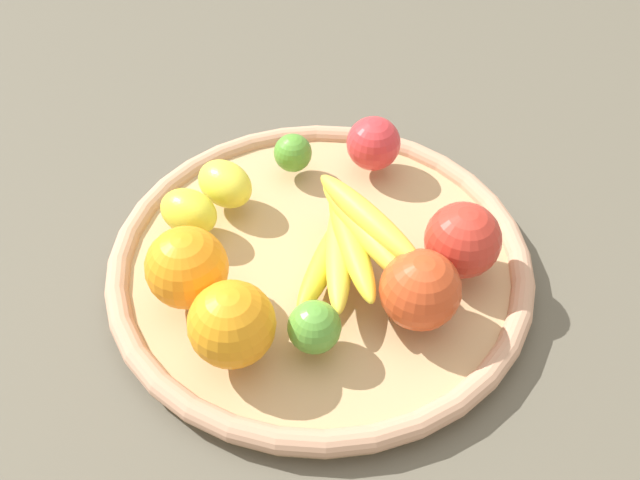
# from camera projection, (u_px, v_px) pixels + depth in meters

# --- Properties ---
(ground_plane) EXTENTS (2.40, 2.40, 0.00)m
(ground_plane) POSITION_uv_depth(u_px,v_px,m) (320.00, 273.00, 0.81)
(ground_plane) COLOR #575243
(ground_plane) RESTS_ON ground
(basket) EXTENTS (0.46, 0.46, 0.03)m
(basket) POSITION_uv_depth(u_px,v_px,m) (320.00, 263.00, 0.80)
(basket) COLOR tan
(basket) RESTS_ON ground_plane
(banana_bunch) EXTENTS (0.17, 0.14, 0.08)m
(banana_bunch) POSITION_uv_depth(u_px,v_px,m) (349.00, 240.00, 0.75)
(banana_bunch) COLOR yellow
(banana_bunch) RESTS_ON basket
(apple_0) EXTENTS (0.10, 0.10, 0.08)m
(apple_0) POSITION_uv_depth(u_px,v_px,m) (463.00, 240.00, 0.75)
(apple_0) COLOR red
(apple_0) RESTS_ON basket
(orange_0) EXTENTS (0.12, 0.12, 0.08)m
(orange_0) POSITION_uv_depth(u_px,v_px,m) (232.00, 324.00, 0.67)
(orange_0) COLOR orange
(orange_0) RESTS_ON basket
(lemon_0) EXTENTS (0.08, 0.08, 0.05)m
(lemon_0) POSITION_uv_depth(u_px,v_px,m) (225.00, 184.00, 0.83)
(lemon_0) COLOR yellow
(lemon_0) RESTS_ON basket
(orange_1) EXTENTS (0.11, 0.11, 0.08)m
(orange_1) POSITION_uv_depth(u_px,v_px,m) (188.00, 271.00, 0.72)
(orange_1) COLOR orange
(orange_1) RESTS_ON basket
(lime_0) EXTENTS (0.06, 0.06, 0.05)m
(lime_0) POSITION_uv_depth(u_px,v_px,m) (314.00, 327.00, 0.69)
(lime_0) COLOR #569934
(lime_0) RESTS_ON basket
(lemon_1) EXTENTS (0.08, 0.08, 0.05)m
(lemon_1) POSITION_uv_depth(u_px,v_px,m) (189.00, 212.00, 0.80)
(lemon_1) COLOR yellow
(lemon_1) RESTS_ON basket
(apple_2) EXTENTS (0.08, 0.08, 0.06)m
(apple_2) POSITION_uv_depth(u_px,v_px,m) (373.00, 143.00, 0.87)
(apple_2) COLOR red
(apple_2) RESTS_ON basket
(lime_1) EXTENTS (0.06, 0.06, 0.05)m
(lime_1) POSITION_uv_depth(u_px,v_px,m) (293.00, 153.00, 0.87)
(lime_1) COLOR #549A30
(lime_1) RESTS_ON basket
(apple_1) EXTENTS (0.11, 0.11, 0.08)m
(apple_1) POSITION_uv_depth(u_px,v_px,m) (420.00, 290.00, 0.70)
(apple_1) COLOR #CB4620
(apple_1) RESTS_ON basket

